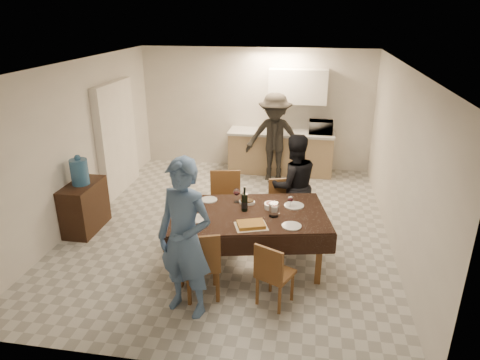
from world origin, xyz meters
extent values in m
cube|color=#BCBCB6|center=(0.00, 0.00, 0.00)|extent=(5.00, 6.00, 0.02)
cube|color=white|center=(0.00, 0.00, 2.60)|extent=(5.00, 6.00, 0.02)
cube|color=beige|center=(0.00, 3.00, 1.30)|extent=(5.00, 0.02, 2.60)
cube|color=beige|center=(0.00, -3.00, 1.30)|extent=(5.00, 0.02, 2.60)
cube|color=beige|center=(-2.50, 0.00, 1.30)|extent=(0.02, 6.00, 2.60)
cube|color=beige|center=(2.50, 0.00, 1.30)|extent=(0.02, 6.00, 2.60)
cube|color=white|center=(-2.42, 1.20, 1.05)|extent=(0.15, 1.40, 2.10)
cube|color=tan|center=(0.60, 2.68, 0.43)|extent=(2.20, 0.60, 0.86)
cube|color=#BABAB4|center=(0.60, 2.68, 0.89)|extent=(2.24, 0.64, 0.05)
cube|color=white|center=(0.90, 2.82, 1.85)|extent=(1.20, 0.34, 0.70)
cube|color=black|center=(0.44, -1.09, 0.79)|extent=(2.29, 1.62, 0.04)
cube|color=brown|center=(0.44, -1.09, 0.39)|extent=(0.08, 0.08, 0.77)
cube|color=brown|center=(-0.01, -1.84, 0.45)|extent=(0.54, 0.54, 0.05)
cube|color=brown|center=(-0.01, -2.03, 0.71)|extent=(0.41, 0.17, 0.45)
cube|color=brown|center=(0.89, -1.84, 0.41)|extent=(0.51, 0.51, 0.05)
cube|color=brown|center=(0.89, -2.01, 0.63)|extent=(0.36, 0.20, 0.41)
cube|color=brown|center=(-0.01, -0.34, 0.50)|extent=(0.55, 0.55, 0.06)
cube|color=brown|center=(-0.01, -0.55, 0.78)|extent=(0.47, 0.14, 0.50)
cube|color=brown|center=(0.89, -0.34, 0.47)|extent=(0.53, 0.53, 0.05)
cube|color=brown|center=(0.89, -0.53, 0.73)|extent=(0.43, 0.15, 0.47)
cube|color=#301E10|center=(-2.28, -0.47, 0.40)|extent=(0.43, 0.86, 0.79)
cylinder|color=teal|center=(-2.28, -0.47, 0.99)|extent=(0.27, 0.27, 0.40)
cylinder|color=white|center=(0.79, -1.14, 0.91)|extent=(0.12, 0.12, 0.19)
cube|color=#A87231|center=(0.54, -1.47, 0.84)|extent=(0.47, 0.41, 0.05)
cylinder|color=silver|center=(0.74, -0.91, 0.85)|extent=(0.19, 0.19, 0.07)
cylinder|color=silver|center=(0.39, -0.81, 0.83)|extent=(0.20, 0.20, 0.04)
cylinder|color=silver|center=(-0.16, -1.39, 0.82)|extent=(0.26, 0.26, 0.02)
cylinder|color=silver|center=(1.04, -1.39, 0.82)|extent=(0.25, 0.25, 0.01)
cylinder|color=silver|center=(-0.16, -0.79, 0.82)|extent=(0.24, 0.24, 0.01)
cylinder|color=silver|center=(1.04, -0.79, 0.82)|extent=(0.27, 0.27, 0.02)
imported|color=white|center=(1.42, 2.68, 1.05)|extent=(0.49, 0.33, 0.27)
imported|color=#4B6A97|center=(-0.11, -2.14, 0.95)|extent=(0.80, 0.64, 1.89)
imported|color=black|center=(0.99, -0.04, 0.81)|extent=(0.96, 0.86, 1.63)
imported|color=black|center=(0.50, 2.23, 0.90)|extent=(1.17, 0.67, 1.81)
camera|label=1|loc=(1.18, -6.15, 3.33)|focal=32.00mm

